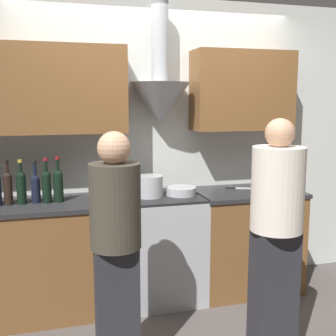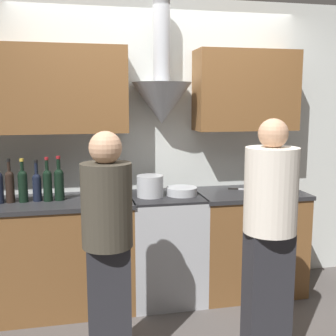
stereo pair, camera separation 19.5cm
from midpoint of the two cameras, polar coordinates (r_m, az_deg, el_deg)
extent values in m
plane|color=#4C4744|center=(3.60, -0.64, -19.24)|extent=(12.00, 12.00, 0.00)
cube|color=silver|center=(3.84, -3.16, 2.91)|extent=(8.40, 0.06, 2.60)
cone|color=#A8AAAF|center=(3.65, -2.63, 8.75)|extent=(0.52, 0.52, 0.35)
cylinder|color=#A8AAAF|center=(3.68, -2.69, 16.84)|extent=(0.14, 0.14, 0.68)
cube|color=brown|center=(3.56, -18.65, 10.06)|extent=(1.38, 0.32, 0.70)
cube|color=brown|center=(3.88, 8.58, 10.29)|extent=(0.91, 0.32, 0.70)
cube|color=brown|center=(3.63, -17.69, -11.82)|extent=(1.38, 0.60, 0.88)
cube|color=#28282B|center=(3.50, -18.05, -4.76)|extent=(1.40, 0.62, 0.03)
cube|color=brown|center=(3.95, 9.00, -9.79)|extent=(0.91, 0.60, 0.88)
cube|color=#28282B|center=(3.83, 9.17, -3.27)|extent=(0.94, 0.62, 0.03)
cube|color=#A8AAAF|center=(3.71, -1.95, -10.80)|extent=(0.61, 0.60, 0.90)
cube|color=black|center=(3.46, -0.79, -12.96)|extent=(0.42, 0.01, 0.40)
cube|color=black|center=(3.58, -1.98, -3.88)|extent=(0.61, 0.60, 0.02)
cube|color=#A8AAAF|center=(3.85, -2.91, -3.88)|extent=(0.61, 0.06, 0.10)
cylinder|color=black|center=(3.49, -22.35, -2.87)|extent=(0.07, 0.07, 0.22)
sphere|color=black|center=(3.47, -22.46, -1.10)|extent=(0.07, 0.07, 0.07)
cylinder|color=black|center=(3.47, -22.52, -0.10)|extent=(0.03, 0.03, 0.09)
cylinder|color=black|center=(3.46, -22.58, 0.83)|extent=(0.03, 0.03, 0.02)
cylinder|color=black|center=(3.48, -20.76, -2.84)|extent=(0.07, 0.07, 0.22)
sphere|color=black|center=(3.46, -20.86, -1.07)|extent=(0.07, 0.07, 0.07)
cylinder|color=black|center=(3.45, -20.92, -0.06)|extent=(0.03, 0.03, 0.09)
cylinder|color=gold|center=(3.44, -20.97, 0.86)|extent=(0.03, 0.03, 0.02)
cylinder|color=black|center=(3.49, -19.01, -2.98)|extent=(0.07, 0.07, 0.19)
sphere|color=black|center=(3.47, -19.09, -1.47)|extent=(0.07, 0.07, 0.07)
cylinder|color=black|center=(3.46, -19.15, -0.34)|extent=(0.03, 0.03, 0.11)
cylinder|color=black|center=(3.45, -19.20, 0.71)|extent=(0.03, 0.03, 0.02)
cylinder|color=black|center=(3.46, -17.66, -2.75)|extent=(0.07, 0.07, 0.22)
sphere|color=black|center=(3.44, -17.75, -0.97)|extent=(0.07, 0.07, 0.07)
cylinder|color=black|center=(3.43, -17.80, 0.10)|extent=(0.03, 0.03, 0.10)
cylinder|color=maroon|center=(3.42, -17.85, 1.11)|extent=(0.03, 0.03, 0.02)
cylinder|color=black|center=(3.47, -16.19, -2.65)|extent=(0.08, 0.08, 0.22)
sphere|color=black|center=(3.45, -16.26, -0.88)|extent=(0.07, 0.07, 0.07)
cylinder|color=black|center=(3.44, -16.31, 0.25)|extent=(0.03, 0.03, 0.10)
cylinder|color=maroon|center=(3.43, -16.36, 1.28)|extent=(0.03, 0.03, 0.02)
cylinder|color=#A8AAAF|center=(3.51, -4.08, -2.49)|extent=(0.22, 0.22, 0.18)
cylinder|color=#A8AAAF|center=(3.59, 0.20, -3.14)|extent=(0.26, 0.26, 0.07)
sphere|color=orange|center=(3.80, 12.49, -2.54)|extent=(0.09, 0.09, 0.09)
cylinder|color=#A8AAAF|center=(3.94, 13.67, -2.28)|extent=(0.14, 0.14, 0.07)
cube|color=silver|center=(3.89, 8.79, -2.72)|extent=(0.15, 0.08, 0.01)
cube|color=black|center=(3.88, 7.02, -2.72)|extent=(0.09, 0.05, 0.01)
cube|color=#28282D|center=(2.81, -8.98, -18.53)|extent=(0.26, 0.17, 0.83)
cylinder|color=#3D382D|center=(2.57, -9.35, -5.11)|extent=(0.31, 0.31, 0.52)
sphere|color=tan|center=(2.51, -9.55, 2.67)|extent=(0.20, 0.20, 0.20)
cube|color=#28282D|center=(2.89, 12.11, -16.87)|extent=(0.28, 0.18, 0.91)
cylinder|color=silver|center=(2.66, 12.61, -2.83)|extent=(0.33, 0.33, 0.53)
sphere|color=tan|center=(2.61, 12.87, 4.63)|extent=(0.18, 0.18, 0.18)
camera|label=1|loc=(0.10, -91.62, -0.26)|focal=45.00mm
camera|label=2|loc=(0.10, 88.38, 0.26)|focal=45.00mm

